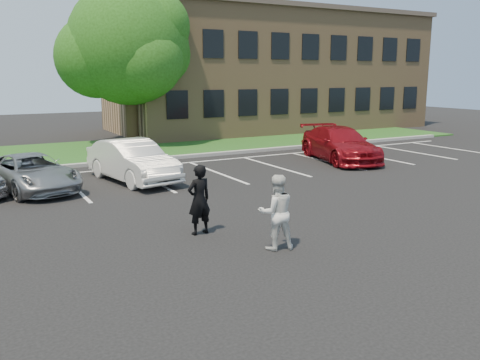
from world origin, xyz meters
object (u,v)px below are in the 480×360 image
object	(u,v)px
office_building	(268,71)
car_white_sedan	(132,161)
car_silver_minivan	(32,173)
man_white_shirt	(276,212)
car_red_compact	(340,144)
man_black_suit	(199,200)
tree	(130,47)

from	to	relation	value
office_building	car_white_sedan	xyz separation A→B (m)	(-14.66, -14.00, -3.39)
car_silver_minivan	car_white_sedan	bearing A→B (deg)	-15.56
man_white_shirt	car_red_compact	size ratio (longest dim) A/B	0.33
office_building	car_silver_minivan	xyz separation A→B (m)	(-18.12, -13.88, -3.54)
man_black_suit	car_red_compact	distance (m)	12.26
office_building	man_white_shirt	xyz separation A→B (m)	(-14.10, -22.84, -3.30)
man_black_suit	man_white_shirt	world-z (taller)	man_black_suit
car_red_compact	car_silver_minivan	bearing A→B (deg)	-167.51
office_building	car_white_sedan	distance (m)	20.55
tree	man_white_shirt	bearing A→B (deg)	-97.84
tree	man_white_shirt	world-z (taller)	tree
tree	car_white_sedan	xyz separation A→B (m)	(-3.15, -9.99, -4.58)
car_white_sedan	car_red_compact	bearing A→B (deg)	-11.03
office_building	tree	bearing A→B (deg)	-160.75
tree	car_silver_minivan	size ratio (longest dim) A/B	1.97
car_white_sedan	man_white_shirt	bearing A→B (deg)	-96.57
car_silver_minivan	car_white_sedan	distance (m)	3.47
man_black_suit	car_silver_minivan	world-z (taller)	man_black_suit
tree	man_black_suit	bearing A→B (deg)	-102.12
tree	man_black_suit	size ratio (longest dim) A/B	5.03
car_white_sedan	car_red_compact	distance (m)	9.67
office_building	man_black_suit	size ratio (longest dim) A/B	12.81
car_silver_minivan	car_red_compact	xyz separation A→B (m)	(13.13, -0.26, 0.14)
man_black_suit	man_white_shirt	size ratio (longest dim) A/B	1.02
office_building	car_silver_minivan	world-z (taller)	office_building
office_building	man_white_shirt	distance (m)	27.04
office_building	car_red_compact	bearing A→B (deg)	-109.42
man_black_suit	car_silver_minivan	size ratio (longest dim) A/B	0.39
man_black_suit	car_red_compact	world-z (taller)	man_black_suit
office_building	car_silver_minivan	bearing A→B (deg)	-142.54
car_silver_minivan	car_red_compact	size ratio (longest dim) A/B	0.85
tree	man_white_shirt	xyz separation A→B (m)	(-2.59, -18.83, -4.49)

